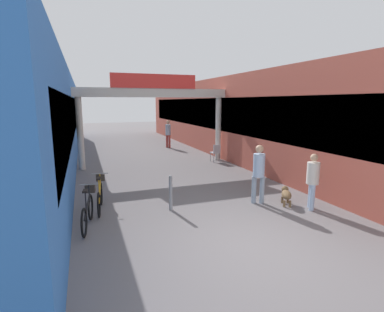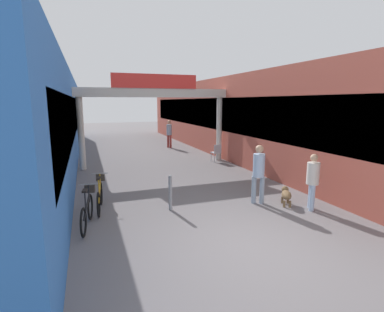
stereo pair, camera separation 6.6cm
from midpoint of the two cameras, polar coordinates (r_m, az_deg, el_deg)
The scene contains 12 objects.
ground_plane at distance 6.75m, azimuth 11.16°, elevation -16.28°, with size 80.00×80.00×0.00m, color slate.
storefront_left at distance 16.30m, azimuth -26.49°, elevation 6.18°, with size 3.00×26.00×4.27m.
storefront_right at distance 18.16m, azimuth 7.57°, elevation 7.48°, with size 3.00×26.00×4.27m.
arcade_sign_gateway at distance 14.39m, azimuth -6.96°, elevation 10.37°, with size 7.40×0.47×4.25m.
pedestrian_with_dog at distance 9.04m, azimuth 12.79°, elevation -2.65°, with size 0.46×0.46×1.76m.
pedestrian_companion at distance 9.00m, azimuth 22.21°, elevation -3.96°, with size 0.47×0.47×1.59m.
pedestrian_carrying_crate at distance 19.81m, azimuth -4.27°, elevation 4.60°, with size 0.46×0.46×1.81m.
dog_on_leash at distance 9.30m, azimuth 17.69°, elevation -6.99°, with size 0.53×0.71×0.50m.
bicycle_black_nearest at distance 7.81m, azimuth -19.05°, elevation -9.43°, with size 0.46×1.68×0.98m.
bicycle_orange_second at distance 8.88m, azimuth -16.93°, elevation -6.94°, with size 0.46×1.69×0.98m.
bollard_post_metal at distance 8.41m, azimuth -3.92°, elevation -6.93°, with size 0.10×0.10×1.01m.
cafe_chair_aluminium_nearer at distance 15.13m, azimuth 4.84°, elevation 0.89°, with size 0.44×0.44×0.89m.
Camera 2 is at (-3.13, -5.17, 3.00)m, focal length 28.00 mm.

